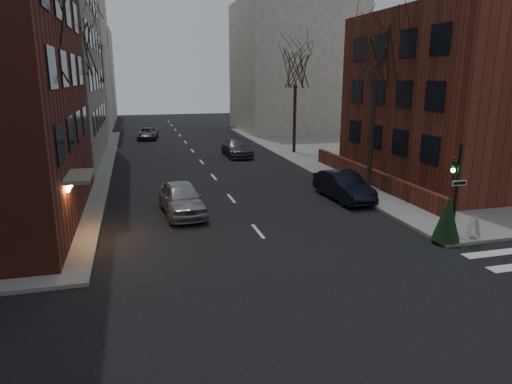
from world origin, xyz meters
TOP-DOWN VIEW (x-y plane):
  - sidewalk_far_right at (29.00, 30.00)m, footprint 44.00×44.00m
  - building_right_brick at (16.50, 19.00)m, footprint 12.00×14.00m
  - low_wall_right at (9.30, 19.00)m, footprint 0.35×16.00m
  - building_distant_la at (-15.00, 55.00)m, footprint 14.00×16.00m
  - building_distant_ra at (15.00, 50.00)m, footprint 14.00×14.00m
  - building_distant_lb at (-13.00, 72.00)m, footprint 10.00×12.00m
  - traffic_signal at (7.94, 8.99)m, footprint 0.76×0.44m
  - tree_left_a at (-8.80, 14.00)m, footprint 4.18×4.18m
  - tree_left_b at (-8.80, 26.00)m, footprint 4.40×4.40m
  - tree_left_c at (-8.80, 40.00)m, footprint 3.96×3.96m
  - tree_right_a at (8.80, 18.00)m, footprint 3.96×3.96m
  - tree_right_b at (8.80, 32.00)m, footprint 3.74×3.74m
  - streetlamp_near at (-8.20, 22.00)m, footprint 0.36×0.36m
  - streetlamp_far at (-8.20, 42.00)m, footprint 0.36×0.36m
  - parked_sedan at (6.20, 16.17)m, footprint 1.94×4.92m
  - car_lane_silver at (-3.07, 15.66)m, footprint 2.33×4.99m
  - car_lane_gray at (3.45, 32.02)m, footprint 2.14×5.23m
  - car_lane_far at (-3.83, 45.53)m, footprint 2.61×4.77m
  - sandwich_board at (8.70, 8.54)m, footprint 0.56×0.65m
  - evergreen_shrub at (7.30, 8.50)m, footprint 1.36×1.36m

SIDE VIEW (x-z plane):
  - sidewalk_far_right at x=29.00m, z-range 0.00..0.15m
  - sandwich_board at x=8.70m, z-range 0.15..1.03m
  - car_lane_far at x=-3.83m, z-range 0.00..1.27m
  - low_wall_right at x=9.30m, z-range 0.15..1.15m
  - car_lane_gray at x=3.45m, z-range 0.00..1.51m
  - parked_sedan at x=6.20m, z-range 0.00..1.60m
  - car_lane_silver at x=-3.07m, z-range 0.00..1.65m
  - evergreen_shrub at x=7.30m, z-range 0.15..2.06m
  - traffic_signal at x=7.94m, z-range -0.09..3.91m
  - streetlamp_near at x=-8.20m, z-range 1.10..7.38m
  - streetlamp_far at x=-8.20m, z-range 1.10..7.38m
  - building_right_brick at x=16.50m, z-range 0.00..11.00m
  - building_distant_lb at x=-13.00m, z-range 0.00..14.00m
  - tree_right_b at x=8.80m, z-range 3.00..12.18m
  - building_distant_ra at x=15.00m, z-range 0.00..16.00m
  - tree_left_c at x=-8.80m, z-range 3.17..12.89m
  - tree_right_a at x=8.80m, z-range 3.17..12.89m
  - tree_left_a at x=-8.80m, z-range 3.34..13.60m
  - tree_left_b at x=-8.80m, z-range 3.51..14.31m
  - building_distant_la at x=-15.00m, z-range 0.00..18.00m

